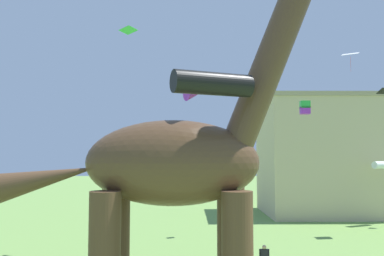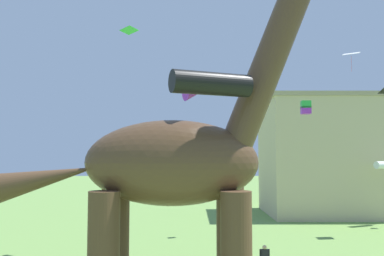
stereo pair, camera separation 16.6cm
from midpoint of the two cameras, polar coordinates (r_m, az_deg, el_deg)
name	(u,v)px [view 2 (the right image)]	position (r m, az deg, el deg)	size (l,w,h in m)	color
dinosaur_sculpture	(170,163)	(16.91, -2.78, -4.94)	(16.89, 3.58, 17.65)	#513823
person_photographer	(265,256)	(24.52, 10.55, -17.38)	(0.59, 0.26, 1.57)	#6B6056
kite_near_low	(246,88)	(35.46, 7.75, 5.56)	(0.81, 0.72, 0.14)	#19B2B7
kite_far_left	(208,85)	(15.83, 2.61, 6.06)	(3.28, 3.19, 0.93)	black
kite_far_right	(352,54)	(27.46, 21.86, 9.73)	(1.22, 1.13, 1.26)	white
kite_drifting	(307,107)	(28.42, 16.07, 2.81)	(0.67, 0.67, 0.89)	green
kite_mid_left	(130,30)	(30.40, -8.60, 13.49)	(1.34, 1.49, 0.24)	green
background_building_block	(335,156)	(49.48, 19.62, -3.69)	(15.96, 11.20, 13.36)	#CCB78E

